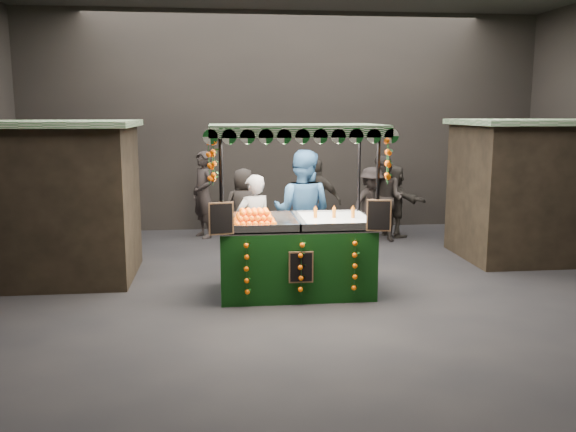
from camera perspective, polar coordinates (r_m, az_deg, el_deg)
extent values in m
plane|color=black|center=(9.85, 2.94, -6.50)|extent=(12.00, 12.00, 0.00)
cube|color=black|center=(14.42, -0.29, 8.74)|extent=(12.00, 0.10, 5.00)
cube|color=black|center=(4.61, 13.58, 6.29)|extent=(12.00, 0.10, 5.00)
cube|color=black|center=(10.81, -21.62, 1.05)|extent=(2.80, 2.00, 2.50)
cube|color=#104A16|center=(10.71, -22.06, 7.94)|extent=(3.00, 2.20, 0.10)
cube|color=black|center=(12.46, 22.18, 2.09)|extent=(2.80, 2.00, 2.50)
cube|color=#104A16|center=(12.37, 22.57, 8.06)|extent=(3.00, 2.20, 0.10)
cube|color=black|center=(9.37, 0.67, -4.08)|extent=(2.27, 1.24, 1.03)
cube|color=#B7B9BE|center=(9.26, 0.68, -0.85)|extent=(2.27, 1.24, 0.04)
cylinder|color=black|center=(8.58, -6.15, -0.50)|extent=(0.05, 0.05, 2.48)
cylinder|color=black|center=(8.87, 8.26, -0.21)|extent=(0.05, 0.05, 2.48)
cylinder|color=black|center=(9.74, -6.22, 0.72)|extent=(0.05, 0.05, 2.48)
cylinder|color=black|center=(10.00, 6.54, 0.95)|extent=(0.05, 0.05, 2.48)
cube|color=#104A16|center=(9.11, 0.70, 8.24)|extent=(2.53, 1.50, 0.08)
cube|color=white|center=(9.35, 4.45, -0.40)|extent=(1.01, 1.11, 0.08)
cube|color=black|center=(8.51, -6.22, -0.24)|extent=(0.35, 0.10, 0.45)
cube|color=black|center=(8.80, 8.43, 0.05)|extent=(0.35, 0.10, 0.45)
cube|color=black|center=(8.73, 1.22, -4.78)|extent=(0.35, 0.03, 0.45)
imported|color=slate|center=(10.15, -3.20, -1.00)|extent=(0.75, 0.64, 1.73)
imported|color=navy|center=(10.39, 1.33, 0.35)|extent=(1.26, 1.13, 2.12)
imported|color=black|center=(13.09, -15.39, 1.17)|extent=(0.77, 0.68, 1.76)
imported|color=#2D2724|center=(13.22, 8.91, 1.61)|extent=(1.12, 1.11, 1.82)
imported|color=#2D2A25|center=(12.78, 2.69, 1.32)|extent=(1.12, 0.82, 1.77)
imported|color=#292321|center=(13.16, 7.75, 1.08)|extent=(1.18, 1.03, 1.59)
imported|color=#292421|center=(12.39, -4.13, 0.71)|extent=(0.83, 0.58, 1.63)
imported|color=#2D2A25|center=(13.72, 9.81, 1.39)|extent=(1.19, 1.49, 1.59)
imported|color=#2E2725|center=(13.53, -7.87, 1.98)|extent=(0.73, 0.82, 1.90)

